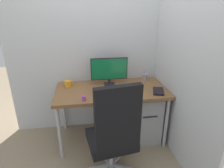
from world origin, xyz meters
name	(u,v)px	position (x,y,z in m)	size (l,w,h in m)	color
ground_plane	(111,136)	(0.00, 0.00, 0.00)	(8.00, 8.00, 0.00)	gray
wall_back	(107,35)	(0.00, 0.39, 1.40)	(2.75, 0.04, 2.80)	silver
wall_side_right	(178,40)	(0.75, -0.19, 1.40)	(0.04, 2.04, 2.80)	silver
desk	(111,93)	(0.00, 0.00, 0.69)	(1.44, 0.73, 0.75)	brown
office_chair	(114,133)	(-0.08, -0.70, 0.58)	(0.57, 0.58, 1.13)	black
filing_cabinet	(143,115)	(0.45, -0.03, 0.34)	(0.37, 0.54, 0.67)	#9EA0A5
monitor	(109,70)	(0.00, 0.18, 0.96)	(0.50, 0.11, 0.37)	black
keyboard	(111,92)	(-0.02, -0.11, 0.77)	(0.45, 0.16, 0.03)	#333338
mouse	(138,90)	(0.32, -0.12, 0.77)	(0.07, 0.10, 0.03)	black
pen_holder	(145,77)	(0.54, 0.25, 0.80)	(0.07, 0.07, 0.16)	gray
notebook	(158,91)	(0.58, -0.19, 0.77)	(0.13, 0.23, 0.03)	black
coffee_mug	(68,83)	(-0.56, 0.18, 0.79)	(0.12, 0.09, 0.08)	orange
desk_clamp_accessory	(84,98)	(-0.36, -0.28, 0.78)	(0.04, 0.04, 0.06)	purple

